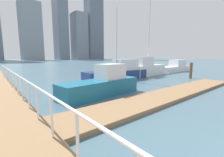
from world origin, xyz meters
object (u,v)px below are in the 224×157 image
(moored_boat_0, at_px, (147,68))
(moored_boat_2, at_px, (103,84))
(moored_boat_1, at_px, (175,67))
(moored_boat_4, at_px, (119,72))

(moored_boat_0, bearing_deg, moored_boat_2, -156.20)
(moored_boat_2, bearing_deg, moored_boat_1, 15.26)
(moored_boat_2, relative_size, moored_boat_4, 0.76)
(moored_boat_4, bearing_deg, moored_boat_1, 2.58)
(moored_boat_0, bearing_deg, moored_boat_4, -178.01)
(moored_boat_1, bearing_deg, moored_boat_4, -177.42)
(moored_boat_4, bearing_deg, moored_boat_0, 1.99)
(moored_boat_0, relative_size, moored_boat_1, 1.38)
(moored_boat_2, bearing_deg, moored_boat_4, 39.61)
(moored_boat_2, distance_m, moored_boat_4, 6.71)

